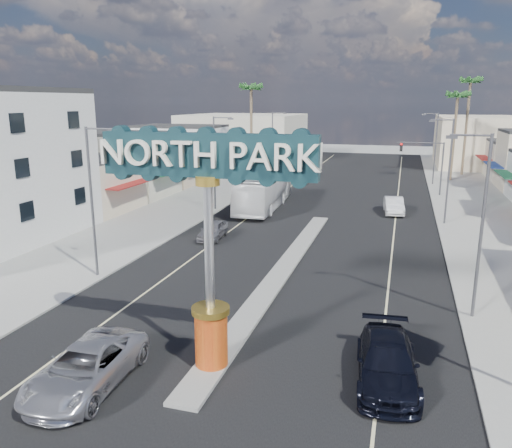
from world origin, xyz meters
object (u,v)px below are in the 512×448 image
Objects in this scene: gateway_sign at (208,225)px; city_bus at (264,190)px; streetlight_r_mid at (447,166)px; traffic_signal_left at (267,153)px; car_parked_right at (394,205)px; car_parked_left at (213,230)px; streetlight_r_far at (434,145)px; palm_right_mid at (458,100)px; palm_right_far at (470,86)px; streetlight_r_near at (479,218)px; suv_right at (387,362)px; suv_left at (86,367)px; traffic_signal_right at (426,158)px; palm_left_far at (251,93)px; streetlight_l_mid at (216,158)px; streetlight_l_far at (273,141)px; streetlight_l_near at (94,195)px.

city_bus is (-6.23, 30.14, -4.11)m from gateway_sign.
traffic_signal_left is at bearing 144.50° from streetlight_r_mid.
car_parked_left is at bearing -141.19° from car_parked_right.
palm_right_mid reaches higher than streetlight_r_far.
palm_right_far is at bearing 71.57° from palm_right_mid.
palm_right_far reaches higher than car_parked_right.
streetlight_r_near is 9.04m from suv_right.
streetlight_r_near is at bearing -34.27° from car_parked_left.
gateway_sign reaches higher than streetlight_r_near.
suv_left is at bearing -85.86° from car_parked_left.
palm_left_far is at bearing 164.85° from traffic_signal_right.
streetlight_l_mid and streetlight_r_far have the same top height.
traffic_signal_right is 0.67× the size of streetlight_r_near.
streetlight_r_mid reaches higher than traffic_signal_left.
palm_right_far is at bearing 84.98° from streetlight_r_near.
streetlight_l_mid is 35.44m from palm_right_mid.
traffic_signal_left is at bearing -81.14° from streetlight_l_far.
palm_right_far is (28.00, 12.00, 0.89)m from palm_left_far.
traffic_signal_right is 14.10m from palm_right_mid.
traffic_signal_left is at bearing 84.90° from streetlight_l_mid.
streetlight_r_far is 36.62m from car_parked_left.
traffic_signal_right reaches higher than city_bus.
traffic_signal_right is 8.14m from streetlight_r_far.
traffic_signal_left is 0.67× the size of streetlight_r_near.
traffic_signal_left is 34.03m from streetlight_l_near.
car_parked_right is at bearing -48.22° from streetlight_l_far.
traffic_signal_right is 29.08m from car_parked_left.
suv_right reaches higher than car_parked_right.
traffic_signal_right is 0.67× the size of streetlight_l_far.
suv_right is at bearing 16.33° from suv_left.
streetlight_r_mid reaches higher than suv_right.
gateway_sign reaches higher than streetlight_r_mid.
car_parked_left is at bearing -84.76° from traffic_signal_left.
streetlight_l_mid reaches higher than traffic_signal_right.
streetlight_l_mid is 21.16m from palm_left_far.
gateway_sign is at bearing -74.85° from palm_left_far.
city_bus is (-15.41, -11.87, -2.46)m from traffic_signal_right.
streetlight_r_near is 46.40m from palm_right_mid.
streetlight_r_mid is at bearing 62.90° from suv_left.
palm_right_mid is at bearing -108.43° from palm_right_far.
gateway_sign is 1.53× the size of traffic_signal_right.
palm_right_far is (4.57, 10.00, 7.32)m from streetlight_r_far.
streetlight_r_far reaches higher than traffic_signal_right.
streetlight_l_far reaches higher than traffic_signal_right.
traffic_signal_left is 0.67× the size of streetlight_l_mid.
traffic_signal_right is 34.03m from streetlight_r_near.
gateway_sign is 0.65× the size of palm_right_far.
palm_right_mid is at bearing 28.42° from traffic_signal_left.
traffic_signal_right is at bearing -22.20° from streetlight_l_far.
palm_right_mid reaches higher than streetlight_l_far.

